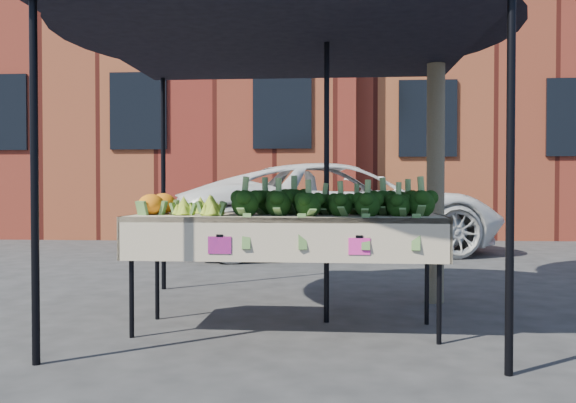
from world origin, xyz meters
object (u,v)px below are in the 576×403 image
object	(u,v)px
canopy	(285,157)
vehicle	(339,91)
street_tree	(436,47)
table	(286,273)

from	to	relation	value
canopy	vehicle	bearing A→B (deg)	84.80
vehicle	street_tree	world-z (taller)	vehicle
table	vehicle	size ratio (longest dim) A/B	0.44
table	canopy	distance (m)	1.01
canopy	vehicle	xyz separation A→B (m)	(0.48, 5.29, 1.35)
table	street_tree	world-z (taller)	street_tree
table	canopy	bearing A→B (deg)	95.86
canopy	table	bearing A→B (deg)	-84.14
table	street_tree	size ratio (longest dim) A/B	0.49
street_tree	table	bearing A→B (deg)	-136.15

